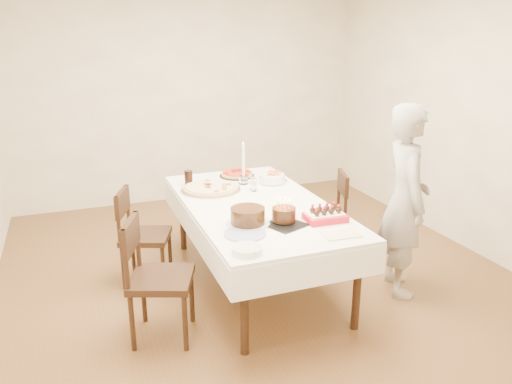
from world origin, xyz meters
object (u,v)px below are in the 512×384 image
object	(u,v)px
chair_right_savory	(323,213)
dining_table	(256,244)
pizza_white	(211,188)
layer_cake	(248,216)
cola_glass	(189,178)
person	(405,201)
pizza_pepperoni	(237,174)
taper_candle	(244,163)
strawberry_box	(325,216)
pasta_bowl	(272,178)
birthday_cake	(284,210)
chair_left_savory	(146,236)
chair_left_dessert	(161,279)

from	to	relation	value
chair_right_savory	dining_table	bearing A→B (deg)	-139.50
pizza_white	layer_cake	bearing A→B (deg)	-87.89
pizza_white	dining_table	bearing A→B (deg)	-60.79
cola_glass	person	bearing A→B (deg)	-39.21
person	layer_cake	bearing A→B (deg)	105.28
dining_table	pizza_pepperoni	size ratio (longest dim) A/B	6.15
taper_candle	pizza_white	bearing A→B (deg)	-165.84
layer_cake	strawberry_box	bearing A→B (deg)	-13.19
pasta_bowl	layer_cake	world-z (taller)	layer_cake
chair_right_savory	strawberry_box	world-z (taller)	chair_right_savory
pizza_pepperoni	birthday_cake	distance (m)	1.33
pizza_pepperoni	birthday_cake	world-z (taller)	birthday_cake
dining_table	birthday_cake	xyz separation A→B (m)	(0.04, -0.49, 0.47)
dining_table	cola_glass	xyz separation A→B (m)	(-0.41, 0.71, 0.45)
birthday_cake	strawberry_box	size ratio (longest dim) A/B	0.59
strawberry_box	cola_glass	bearing A→B (deg)	120.86
taper_candle	strawberry_box	bearing A→B (deg)	-76.83
chair_left_savory	person	world-z (taller)	person
dining_table	chair_right_savory	xyz separation A→B (m)	(0.85, 0.35, 0.05)
chair_left_dessert	pizza_white	bearing A→B (deg)	-102.52
chair_left_savory	cola_glass	bearing A→B (deg)	-124.65
pizza_pepperoni	birthday_cake	size ratio (longest dim) A/B	1.91
chair_left_dessert	pizza_pepperoni	bearing A→B (deg)	-106.37
birthday_cake	taper_candle	bearing A→B (deg)	87.54
chair_right_savory	cola_glass	size ratio (longest dim) A/B	5.95
dining_table	pizza_pepperoni	bearing A→B (deg)	82.44
person	strawberry_box	xyz separation A→B (m)	(-0.76, -0.04, -0.02)
person	pizza_white	distance (m)	1.71
pizza_white	chair_right_savory	bearing A→B (deg)	-6.38
pasta_bowl	chair_right_savory	bearing A→B (deg)	-16.68
dining_table	pizza_pepperoni	distance (m)	0.93
person	strawberry_box	bearing A→B (deg)	112.30
layer_cake	chair_left_savory	bearing A→B (deg)	128.92
pizza_pepperoni	pasta_bowl	size ratio (longest dim) A/B	1.44
layer_cake	birthday_cake	distance (m)	0.28
pizza_pepperoni	taper_candle	xyz separation A→B (m)	(-0.02, -0.28, 0.18)
taper_candle	layer_cake	bearing A→B (deg)	-107.70
pizza_white	cola_glass	bearing A→B (deg)	122.22
chair_left_savory	strawberry_box	xyz separation A→B (m)	(1.24, -0.95, 0.36)
chair_right_savory	taper_candle	world-z (taller)	taper_candle
dining_table	chair_right_savory	bearing A→B (deg)	22.48
dining_table	pizza_white	xyz separation A→B (m)	(-0.26, 0.47, 0.40)
taper_candle	pizza_pepperoni	bearing A→B (deg)	84.95
dining_table	birthday_cake	distance (m)	0.68
chair_left_savory	birthday_cake	xyz separation A→B (m)	(0.93, -0.87, 0.42)
dining_table	person	world-z (taller)	person
layer_cake	chair_left_dessert	bearing A→B (deg)	-172.91
cola_glass	layer_cake	bearing A→B (deg)	-81.00
chair_right_savory	person	world-z (taller)	person
birthday_cake	strawberry_box	distance (m)	0.33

